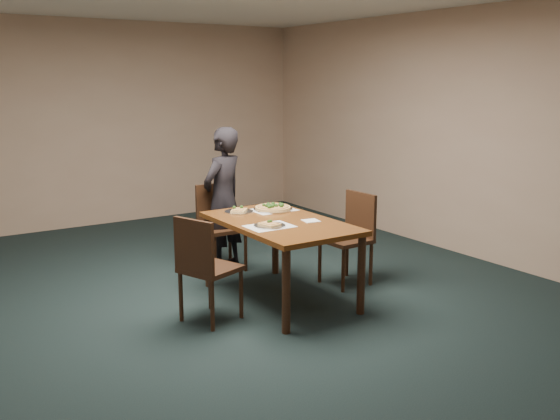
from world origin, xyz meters
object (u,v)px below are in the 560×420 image
chair_left (204,263)px  chair_right (352,233)px  dining_table (280,231)px  pizza_pan (273,208)px  diner (223,199)px  slice_plate_near (270,225)px  chair_far (219,221)px  slice_plate_far (239,211)px

chair_left → chair_right: same height
dining_table → pizza_pan: pizza_pan is taller
chair_right → diner: bearing=-145.8°
diner → pizza_pan: 0.75m
slice_plate_near → diner: bearing=79.9°
chair_far → diner: (0.05, -0.02, 0.25)m
chair_far → chair_left: size_ratio=1.00×
diner → pizza_pan: bearing=78.7°
diner → slice_plate_near: diner is taller
dining_table → pizza_pan: size_ratio=3.90×
slice_plate_near → chair_left: bearing=179.2°
dining_table → pizza_pan: 0.49m
chair_left → slice_plate_far: bearing=-67.2°
chair_far → pizza_pan: 0.82m
dining_table → slice_plate_near: slice_plate_near is taller
chair_far → slice_plate_far: (-0.12, -0.65, 0.25)m
chair_far → diner: 0.25m
dining_table → slice_plate_far: 0.56m
slice_plate_near → slice_plate_far: size_ratio=1.00×
diner → slice_plate_far: size_ratio=5.44×
slice_plate_far → pizza_pan: bearing=-17.2°
diner → chair_far: bearing=-47.2°
dining_table → chair_right: bearing=1.5°
chair_left → diner: (0.87, 1.29, 0.25)m
chair_far → chair_right: 1.45m
chair_far → chair_left: (-0.82, -1.31, 0.00)m
chair_left → diner: 1.57m
dining_table → diner: size_ratio=0.98×
dining_table → slice_plate_far: slice_plate_far is taller
slice_plate_far → chair_right: bearing=-27.0°
dining_table → slice_plate_near: 0.26m
dining_table → chair_left: (-0.83, -0.13, -0.14)m
dining_table → chair_right: (0.87, 0.02, -0.14)m
chair_right → chair_far: bearing=-144.8°
dining_table → pizza_pan: (0.20, 0.43, 0.12)m
chair_left → slice_plate_near: (0.64, -0.01, 0.25)m
diner → slice_plate_near: 1.32m
pizza_pan → chair_right: bearing=-31.3°
chair_far → slice_plate_far: bearing=-99.0°
chair_far → dining_table: bearing=-88.2°
dining_table → slice_plate_near: (-0.20, -0.13, 0.11)m
slice_plate_far → diner: bearing=75.5°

